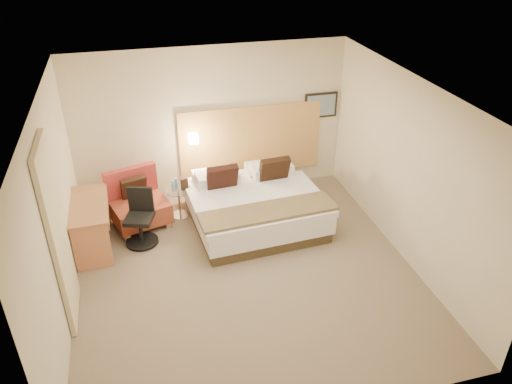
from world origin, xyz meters
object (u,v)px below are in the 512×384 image
object	(u,v)px
lounge_chair	(138,204)
bed	(254,205)
desk	(91,213)
desk_chair	(141,222)
side_table	(179,201)

from	to	relation	value
lounge_chair	bed	bearing A→B (deg)	-13.99
desk	desk_chair	bearing A→B (deg)	-4.45
side_table	lounge_chair	bearing A→B (deg)	-176.24
lounge_chair	side_table	xyz separation A→B (m)	(0.68, 0.04, -0.08)
lounge_chair	desk	bearing A→B (deg)	-143.32
desk	desk_chair	xyz separation A→B (m)	(0.71, -0.06, -0.24)
lounge_chair	desk_chair	xyz separation A→B (m)	(0.01, -0.57, 0.00)
lounge_chair	desk	xyz separation A→B (m)	(-0.70, -0.52, 0.25)
side_table	desk	xyz separation A→B (m)	(-1.38, -0.56, 0.33)
lounge_chair	side_table	distance (m)	0.69
side_table	desk	bearing A→B (deg)	-157.81
desk_chair	bed	bearing A→B (deg)	3.36
side_table	desk_chair	bearing A→B (deg)	-137.43
lounge_chair	side_table	world-z (taller)	lounge_chair
lounge_chair	desk_chair	distance (m)	0.57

